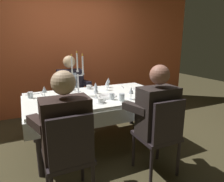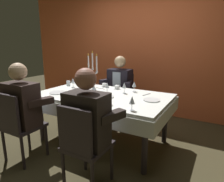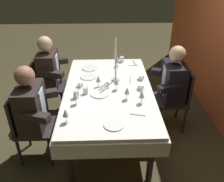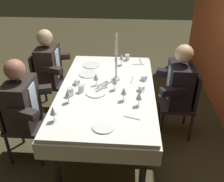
# 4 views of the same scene
# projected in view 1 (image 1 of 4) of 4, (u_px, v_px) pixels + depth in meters

# --- Properties ---
(ground_plane) EXTENTS (12.00, 12.00, 0.00)m
(ground_plane) POSITION_uv_depth(u_px,v_px,m) (98.00, 143.00, 2.96)
(ground_plane) COLOR #413A23
(back_wall) EXTENTS (6.00, 0.12, 2.70)m
(back_wall) POSITION_uv_depth(u_px,v_px,m) (68.00, 48.00, 4.10)
(back_wall) COLOR #DE6135
(back_wall) RESTS_ON ground_plane
(dining_table) EXTENTS (1.94, 1.14, 0.74)m
(dining_table) POSITION_uv_depth(u_px,v_px,m) (97.00, 103.00, 2.81)
(dining_table) COLOR white
(dining_table) RESTS_ON ground_plane
(candelabra) EXTENTS (0.19, 0.11, 0.61)m
(candelabra) POSITION_uv_depth(u_px,v_px,m) (78.00, 77.00, 2.72)
(candelabra) COLOR silver
(candelabra) RESTS_ON dining_table
(dinner_plate_0) EXTENTS (0.24, 0.24, 0.01)m
(dinner_plate_0) POSITION_uv_depth(u_px,v_px,m) (78.00, 103.00, 2.41)
(dinner_plate_0) COLOR white
(dinner_plate_0) RESTS_ON dining_table
(dinner_plate_1) EXTENTS (0.24, 0.24, 0.01)m
(dinner_plate_1) POSITION_uv_depth(u_px,v_px,m) (54.00, 106.00, 2.30)
(dinner_plate_1) COLOR white
(dinner_plate_1) RESTS_ON dining_table
(dinner_plate_2) EXTENTS (0.22, 0.22, 0.01)m
(dinner_plate_2) POSITION_uv_depth(u_px,v_px,m) (139.00, 89.00, 3.12)
(dinner_plate_2) COLOR white
(dinner_plate_2) RESTS_ON dining_table
(dinner_plate_3) EXTENTS (0.24, 0.24, 0.01)m
(dinner_plate_3) POSITION_uv_depth(u_px,v_px,m) (108.00, 96.00, 2.74)
(dinner_plate_3) COLOR white
(dinner_plate_3) RESTS_ON dining_table
(wine_glass_0) EXTENTS (0.07, 0.07, 0.16)m
(wine_glass_0) POSITION_uv_depth(u_px,v_px,m) (155.00, 89.00, 2.64)
(wine_glass_0) COLOR silver
(wine_glass_0) RESTS_ON dining_table
(wine_glass_1) EXTENTS (0.07, 0.07, 0.16)m
(wine_glass_1) POSITION_uv_depth(u_px,v_px,m) (96.00, 86.00, 2.86)
(wine_glass_1) COLOR silver
(wine_glass_1) RESTS_ON dining_table
(wine_glass_2) EXTENTS (0.07, 0.07, 0.16)m
(wine_glass_2) POSITION_uv_depth(u_px,v_px,m) (108.00, 81.00, 3.22)
(wine_glass_2) COLOR silver
(wine_glass_2) RESTS_ON dining_table
(wine_glass_3) EXTENTS (0.07, 0.07, 0.16)m
(wine_glass_3) POSITION_uv_depth(u_px,v_px,m) (96.00, 90.00, 2.62)
(wine_glass_3) COLOR silver
(wine_glass_3) RESTS_ON dining_table
(wine_glass_4) EXTENTS (0.07, 0.07, 0.16)m
(wine_glass_4) POSITION_uv_depth(u_px,v_px,m) (44.00, 90.00, 2.62)
(wine_glass_4) COLOR silver
(wine_glass_4) RESTS_ON dining_table
(wine_glass_5) EXTENTS (0.07, 0.07, 0.16)m
(wine_glass_5) POSITION_uv_depth(u_px,v_px,m) (107.00, 83.00, 3.05)
(wine_glass_5) COLOR silver
(wine_glass_5) RESTS_ON dining_table
(wine_glass_6) EXTENTS (0.07, 0.07, 0.16)m
(wine_glass_6) POSITION_uv_depth(u_px,v_px,m) (131.00, 91.00, 2.56)
(wine_glass_6) COLOR silver
(wine_glass_6) RESTS_ON dining_table
(water_tumbler_0) EXTENTS (0.06, 0.06, 0.09)m
(water_tumbler_0) POSITION_uv_depth(u_px,v_px,m) (112.00, 96.00, 2.57)
(water_tumbler_0) COLOR silver
(water_tumbler_0) RESTS_ON dining_table
(water_tumbler_1) EXTENTS (0.07, 0.07, 0.09)m
(water_tumbler_1) POSITION_uv_depth(u_px,v_px,m) (122.00, 97.00, 2.51)
(water_tumbler_1) COLOR silver
(water_tumbler_1) RESTS_ON dining_table
(water_tumbler_2) EXTENTS (0.07, 0.07, 0.08)m
(water_tumbler_2) POSITION_uv_depth(u_px,v_px,m) (30.00, 95.00, 2.64)
(water_tumbler_2) COLOR silver
(water_tumbler_2) RESTS_ON dining_table
(coffee_cup_0) EXTENTS (0.13, 0.12, 0.06)m
(coffee_cup_0) POSITION_uv_depth(u_px,v_px,m) (89.00, 87.00, 3.15)
(coffee_cup_0) COLOR white
(coffee_cup_0) RESTS_ON dining_table
(coffee_cup_1) EXTENTS (0.13, 0.12, 0.06)m
(coffee_cup_1) POSITION_uv_depth(u_px,v_px,m) (101.00, 101.00, 2.43)
(coffee_cup_1) COLOR white
(coffee_cup_1) RESTS_ON dining_table
(coffee_cup_2) EXTENTS (0.13, 0.12, 0.06)m
(coffee_cup_2) POSITION_uv_depth(u_px,v_px,m) (72.00, 88.00, 3.08)
(coffee_cup_2) COLOR white
(coffee_cup_2) RESTS_ON dining_table
(fork_0) EXTENTS (0.17, 0.04, 0.01)m
(fork_0) POSITION_uv_depth(u_px,v_px,m) (103.00, 100.00, 2.55)
(fork_0) COLOR #B7B7BC
(fork_0) RESTS_ON dining_table
(fork_1) EXTENTS (0.03, 0.17, 0.01)m
(fork_1) POSITION_uv_depth(u_px,v_px,m) (42.00, 94.00, 2.85)
(fork_1) COLOR #B7B7BC
(fork_1) RESTS_ON dining_table
(knife_2) EXTENTS (0.19, 0.05, 0.01)m
(knife_2) POSITION_uv_depth(u_px,v_px,m) (75.00, 92.00, 2.96)
(knife_2) COLOR #B7B7BC
(knife_2) RESTS_ON dining_table
(spoon_3) EXTENTS (0.07, 0.17, 0.01)m
(spoon_3) POSITION_uv_depth(u_px,v_px,m) (123.00, 87.00, 3.28)
(spoon_3) COLOR #B7B7BC
(spoon_3) RESTS_ON dining_table
(knife_4) EXTENTS (0.19, 0.04, 0.01)m
(knife_4) POSITION_uv_depth(u_px,v_px,m) (33.00, 94.00, 2.83)
(knife_4) COLOR #B7B7BC
(knife_4) RESTS_ON dining_table
(seated_diner_0) EXTENTS (0.63, 0.48, 1.24)m
(seated_diner_0) POSITION_uv_depth(u_px,v_px,m) (66.00, 127.00, 1.76)
(seated_diner_0) COLOR #2A2226
(seated_diner_0) RESTS_ON ground_plane
(seated_diner_1) EXTENTS (0.63, 0.48, 1.24)m
(seated_diner_1) POSITION_uv_depth(u_px,v_px,m) (70.00, 85.00, 3.50)
(seated_diner_1) COLOR #2A2226
(seated_diner_1) RESTS_ON ground_plane
(seated_diner_2) EXTENTS (0.63, 0.48, 1.24)m
(seated_diner_2) POSITION_uv_depth(u_px,v_px,m) (158.00, 111.00, 2.16)
(seated_diner_2) COLOR #2A2226
(seated_diner_2) RESTS_ON ground_plane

